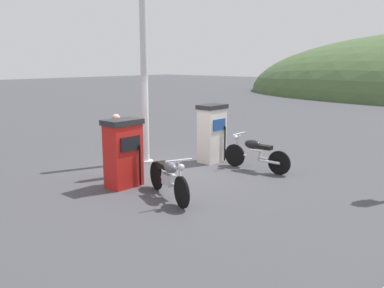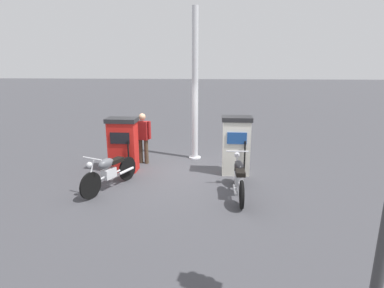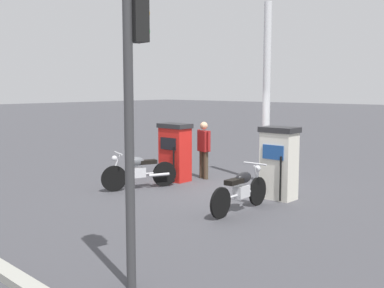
{
  "view_description": "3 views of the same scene",
  "coord_description": "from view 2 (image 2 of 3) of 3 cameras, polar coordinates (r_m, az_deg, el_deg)",
  "views": [
    {
      "loc": [
        7.07,
        -7.55,
        2.85
      ],
      "look_at": [
        0.93,
        -0.58,
        1.0
      ],
      "focal_mm": 38.92,
      "sensor_mm": 36.0,
      "label": 1
    },
    {
      "loc": [
        8.12,
        1.07,
        3.03
      ],
      "look_at": [
        1.3,
        0.51,
        1.25
      ],
      "focal_mm": 28.63,
      "sensor_mm": 36.0,
      "label": 2
    },
    {
      "loc": [
        9.15,
        7.2,
        2.56
      ],
      "look_at": [
        0.81,
        -0.08,
        1.23
      ],
      "focal_mm": 44.7,
      "sensor_mm": 36.0,
      "label": 3
    }
  ],
  "objects": [
    {
      "name": "fuel_pump_near",
      "position": [
        9.07,
        -12.71,
        -0.06
      ],
      "size": [
        0.6,
        0.86,
        1.57
      ],
      "color": "red",
      "rests_on": "ground"
    },
    {
      "name": "motorcycle_far_pump",
      "position": [
        7.38,
        8.69,
        -5.91
      ],
      "size": [
        1.98,
        0.56,
        0.95
      ],
      "color": "black",
      "rests_on": "ground"
    },
    {
      "name": "fuel_pump_far",
      "position": [
        8.67,
        8.21,
        -0.24
      ],
      "size": [
        0.59,
        0.83,
        1.65
      ],
      "color": "silver",
      "rests_on": "ground"
    },
    {
      "name": "canopy_support_pole",
      "position": [
        9.85,
        0.57,
        10.26
      ],
      "size": [
        0.4,
        0.4,
        4.74
      ],
      "color": "silver",
      "rests_on": "ground"
    },
    {
      "name": "attendant_person",
      "position": [
        9.63,
        -9.15,
        1.63
      ],
      "size": [
        0.29,
        0.57,
        1.59
      ],
      "color": "#473828",
      "rests_on": "ground"
    },
    {
      "name": "motorcycle_near_pump",
      "position": [
        7.88,
        -15.17,
        -4.83
      ],
      "size": [
        1.86,
        0.9,
        0.96
      ],
      "color": "black",
      "rests_on": "ground"
    },
    {
      "name": "ground_plane",
      "position": [
        8.74,
        -2.64,
        -5.76
      ],
      "size": [
        120.0,
        120.0,
        0.0
      ],
      "primitive_type": "plane",
      "color": "#424247"
    }
  ]
}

